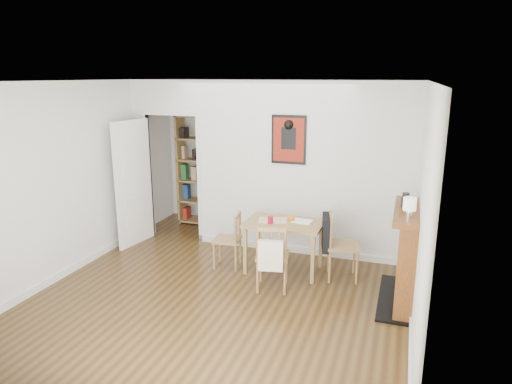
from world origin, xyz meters
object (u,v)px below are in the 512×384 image
(fireplace, at_px, (408,253))
(orange_fruit, at_px, (292,218))
(chair_front, at_px, (272,256))
(bookshelf, at_px, (201,171))
(mantel_lamp, at_px, (410,205))
(chair_right, at_px, (341,245))
(chair_left, at_px, (227,240))
(ceramic_jar_a, at_px, (405,202))
(red_glass, at_px, (270,220))
(ceramic_jar_b, at_px, (406,197))
(notebook, at_px, (302,221))
(dining_table, at_px, (284,228))

(fireplace, distance_m, orange_fruit, 1.61)
(fireplace, bearing_deg, chair_front, -172.96)
(bookshelf, xyz_separation_m, mantel_lamp, (3.58, -2.30, 0.30))
(fireplace, bearing_deg, chair_right, 154.21)
(chair_left, xyz_separation_m, bookshelf, (-1.19, 1.70, 0.59))
(fireplace, distance_m, ceramic_jar_a, 0.61)
(red_glass, bearing_deg, mantel_lamp, -19.01)
(chair_right, distance_m, ceramic_jar_a, 1.11)
(chair_front, xyz_separation_m, bookshelf, (-2.00, 2.17, 0.54))
(chair_right, height_order, chair_front, chair_right)
(mantel_lamp, relative_size, ceramic_jar_a, 1.90)
(chair_left, xyz_separation_m, red_glass, (0.63, 0.01, 0.36))
(chair_front, height_order, orange_fruit, chair_front)
(fireplace, bearing_deg, red_glass, 171.10)
(chair_right, height_order, orange_fruit, chair_right)
(red_glass, bearing_deg, chair_left, -179.03)
(bookshelf, xyz_separation_m, ceramic_jar_b, (3.54, -1.64, 0.22))
(chair_front, distance_m, orange_fruit, 0.73)
(notebook, distance_m, ceramic_jar_b, 1.42)
(bookshelf, distance_m, mantel_lamp, 4.27)
(orange_fruit, bearing_deg, ceramic_jar_a, -14.58)
(notebook, relative_size, ceramic_jar_a, 2.33)
(dining_table, bearing_deg, chair_front, -88.96)
(chair_right, relative_size, chair_front, 1.03)
(dining_table, xyz_separation_m, chair_left, (-0.80, -0.12, -0.23))
(chair_right, distance_m, fireplace, 0.94)
(ceramic_jar_b, bearing_deg, chair_front, -160.88)
(dining_table, bearing_deg, red_glass, -146.59)
(notebook, bearing_deg, chair_left, -168.25)
(bookshelf, height_order, ceramic_jar_a, bookshelf)
(dining_table, height_order, notebook, notebook)
(notebook, bearing_deg, dining_table, -157.53)
(ceramic_jar_b, bearing_deg, mantel_lamp, -86.07)
(dining_table, height_order, ceramic_jar_a, ceramic_jar_a)
(dining_table, relative_size, chair_right, 1.15)
(dining_table, relative_size, ceramic_jar_b, 9.53)
(red_glass, xyz_separation_m, ceramic_jar_a, (1.71, -0.20, 0.45))
(bookshelf, relative_size, red_glass, 20.45)
(ceramic_jar_b, bearing_deg, bookshelf, 155.16)
(orange_fruit, bearing_deg, ceramic_jar_b, -4.83)
(chair_left, relative_size, chair_front, 0.91)
(chair_left, bearing_deg, mantel_lamp, -13.97)
(dining_table, distance_m, red_glass, 0.24)
(notebook, height_order, ceramic_jar_b, ceramic_jar_b)
(chair_left, bearing_deg, red_glass, 0.97)
(fireplace, height_order, orange_fruit, fireplace)
(dining_table, bearing_deg, mantel_lamp, -24.10)
(dining_table, bearing_deg, orange_fruit, 39.18)
(fireplace, xyz_separation_m, red_glass, (-1.79, 0.28, 0.15))
(chair_left, bearing_deg, chair_front, -30.06)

